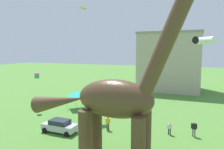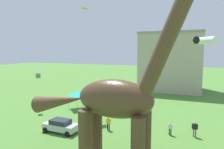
# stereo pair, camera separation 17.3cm
# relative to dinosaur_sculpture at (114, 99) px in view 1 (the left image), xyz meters

# --- Properties ---
(dinosaur_sculpture) EXTENTS (15.25, 3.23, 15.94)m
(dinosaur_sculpture) POSITION_rel_dinosaur_sculpture_xyz_m (0.00, 0.00, 0.00)
(dinosaur_sculpture) COLOR #513823
(dinosaur_sculpture) RESTS_ON ground_plane
(parked_sedan_left) EXTENTS (4.22, 2.01, 1.55)m
(parked_sedan_left) POSITION_rel_dinosaur_sculpture_xyz_m (-8.65, 4.27, -4.96)
(parked_sedan_left) COLOR #B7B7BC
(parked_sedan_left) RESTS_ON ground_plane
(person_far_spectator) EXTENTS (0.37, 0.16, 0.98)m
(person_far_spectator) POSITION_rel_dinosaur_sculpture_xyz_m (-0.55, 8.94, -5.17)
(person_far_spectator) COLOR black
(person_far_spectator) RESTS_ON ground_plane
(person_watching_child) EXTENTS (0.66, 0.29, 1.76)m
(person_watching_child) POSITION_rel_dinosaur_sculpture_xyz_m (6.23, 8.94, -4.70)
(person_watching_child) COLOR #6B6056
(person_watching_child) RESTS_ON ground_plane
(person_photographer) EXTENTS (0.56, 0.25, 1.50)m
(person_photographer) POSITION_rel_dinosaur_sculpture_xyz_m (3.60, 8.45, -4.86)
(person_photographer) COLOR black
(person_photographer) RESTS_ON ground_plane
(person_near_flyer) EXTENTS (0.65, 0.28, 1.72)m
(person_near_flyer) POSITION_rel_dinosaur_sculpture_xyz_m (-3.62, 7.08, -4.72)
(person_near_flyer) COLOR black
(person_near_flyer) RESTS_ON ground_plane
(festival_canopy_tent) EXTENTS (3.15, 3.15, 3.00)m
(festival_canopy_tent) POSITION_rel_dinosaur_sculpture_xyz_m (-12.02, 14.16, -3.22)
(festival_canopy_tent) COLOR #B2B2B7
(festival_canopy_tent) RESTS_ON ground_plane
(kite_apex) EXTENTS (1.56, 1.61, 0.28)m
(kite_apex) POSITION_rel_dinosaur_sculpture_xyz_m (-10.92, 14.33, 10.62)
(kite_apex) COLOR orange
(kite_high_left) EXTENTS (3.09, 2.95, 0.87)m
(kite_high_left) POSITION_rel_dinosaur_sculpture_xyz_m (6.78, 10.83, 5.12)
(kite_high_left) COLOR white
(kite_near_high) EXTENTS (0.82, 0.82, 0.86)m
(kite_near_high) POSITION_rel_dinosaur_sculpture_xyz_m (-17.76, 10.94, -0.09)
(kite_near_high) COLOR pink
(background_building_block) EXTENTS (14.54, 11.38, 14.03)m
(background_building_block) POSITION_rel_dinosaur_sculpture_xyz_m (-0.05, 37.72, 1.26)
(background_building_block) COLOR #B7A893
(background_building_block) RESTS_ON ground_plane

